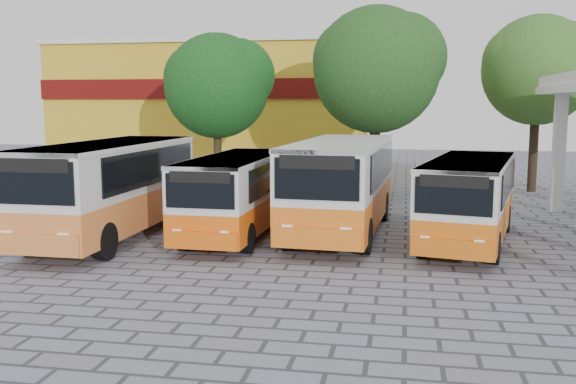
% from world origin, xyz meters
% --- Properties ---
extents(ground, '(90.00, 90.00, 0.00)m').
position_xyz_m(ground, '(0.00, 0.00, 0.00)').
color(ground, slate).
rests_on(ground, ground).
extents(shophouse_block, '(20.40, 10.40, 8.30)m').
position_xyz_m(shophouse_block, '(-11.00, 25.99, 4.16)').
color(shophouse_block, gold).
rests_on(shophouse_block, ground).
extents(bus_far_left, '(2.70, 8.59, 3.09)m').
position_xyz_m(bus_far_left, '(-7.48, 2.31, 1.79)').
color(bus_far_left, orange).
rests_on(bus_far_left, ground).
extents(bus_centre_left, '(2.37, 7.33, 2.63)m').
position_xyz_m(bus_centre_left, '(-3.58, 3.39, 1.52)').
color(bus_centre_left, '#E15708').
rests_on(bus_centre_left, ground).
extents(bus_centre_right, '(3.09, 8.75, 3.11)m').
position_xyz_m(bus_centre_right, '(-0.26, 4.36, 1.80)').
color(bus_centre_right, orange).
rests_on(bus_centre_right, ground).
extents(bus_far_right, '(3.65, 7.66, 2.64)m').
position_xyz_m(bus_far_right, '(3.77, 3.50, 1.53)').
color(bus_far_right, '#D25C0C').
rests_on(bus_far_right, ground).
extents(tree_left, '(5.48, 5.22, 7.80)m').
position_xyz_m(tree_left, '(-7.48, 14.50, 5.36)').
color(tree_left, '#3D2D1B').
rests_on(tree_left, ground).
extents(tree_middle, '(6.12, 5.83, 8.77)m').
position_xyz_m(tree_middle, '(0.45, 13.53, 6.04)').
color(tree_middle, '#2F210D').
rests_on(tree_middle, ground).
extents(tree_right, '(5.57, 5.30, 8.57)m').
position_xyz_m(tree_right, '(8.05, 16.46, 6.08)').
color(tree_right, '#2D2315').
rests_on(tree_right, ground).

